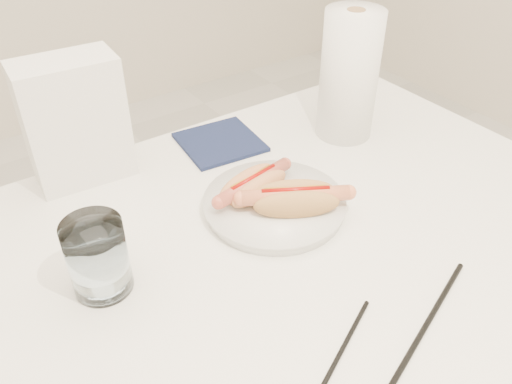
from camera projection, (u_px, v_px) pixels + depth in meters
table at (259, 285)px, 0.81m from camera, size 1.20×0.80×0.75m
plate at (274, 206)px, 0.86m from camera, size 0.27×0.27×0.02m
hotdog_left at (253, 185)px, 0.85m from camera, size 0.15×0.08×0.04m
hotdog_right at (295, 199)px, 0.82m from camera, size 0.16×0.12×0.05m
water_glass at (98, 257)px, 0.69m from camera, size 0.08×0.08×0.11m
chopstick_near at (338, 358)px, 0.63m from camera, size 0.18×0.09×0.01m
chopstick_far at (429, 320)px, 0.67m from camera, size 0.23×0.09×0.01m
napkin_box at (75, 121)px, 0.88m from camera, size 0.17×0.10×0.22m
navy_napkin at (220, 142)px, 1.03m from camera, size 0.16×0.16×0.01m
paper_towel_roll at (349, 76)px, 0.99m from camera, size 0.13×0.13×0.25m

